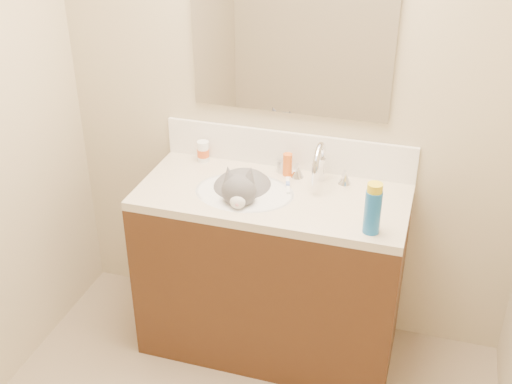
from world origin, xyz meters
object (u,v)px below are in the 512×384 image
Objects in this scene: cat at (242,194)px; vanity_cabinet at (271,275)px; faucet at (320,167)px; pill_bottle at (203,151)px; spray_can at (372,212)px; basin at (245,206)px; amber_bottle at (287,165)px; silver_jar at (282,166)px.

vanity_cabinet is at bearing -13.09° from cat.
faucet is at bearing 10.26° from cat.
pill_bottle is 0.56× the size of spray_can.
basin is 0.63m from spray_can.
pill_bottle is (-0.26, 0.21, 0.08)m from cat.
faucet is 2.61× the size of amber_bottle.
faucet reaches higher than silver_jar.
vanity_cabinet is at bearing -96.38° from amber_bottle.
spray_can reaches higher than cat.
amber_bottle is at bearing 163.46° from faucet.
amber_bottle reaches higher than silver_jar.
pill_bottle is (-0.28, 0.24, 0.12)m from basin.
pill_bottle is at bearing 173.16° from faucet.
spray_can is (0.58, -0.16, 0.16)m from basin.
silver_jar reaches higher than basin.
spray_can is (0.47, -0.40, 0.06)m from silver_jar.
cat is 4.01× the size of amber_bottle.
amber_bottle is at bearing -3.06° from pill_bottle.
pill_bottle is at bearing 140.22° from basin.
spray_can is (0.46, -0.19, 0.54)m from vanity_cabinet.
vanity_cabinet is at bearing -27.10° from pill_bottle.
basin is at bearing -114.34° from silver_jar.
silver_jar is (-0.19, 0.07, -0.06)m from faucet.
vanity_cabinet is at bearing 14.04° from basin.
cat is 7.35× the size of silver_jar.
basin is (-0.12, -0.03, 0.38)m from vanity_cabinet.
cat reaches higher than pill_bottle.
cat is at bearing 162.13° from spray_can.
spray_can is (0.28, -0.33, 0.01)m from faucet.
basin is 0.39m from pill_bottle.
faucet is 0.37m from cat.
silver_jar is 0.55× the size of amber_bottle.
pill_bottle is 0.95× the size of amber_bottle.
pill_bottle is at bearing 152.90° from vanity_cabinet.
cat is at bearing -131.28° from amber_bottle.
cat is at bearing -121.68° from silver_jar.
vanity_cabinet is 0.52m from silver_jar.
cat is 0.64m from spray_can.
basin is 4.19× the size of amber_bottle.
amber_bottle is (0.14, 0.21, 0.12)m from basin.
spray_can is at bearing -49.55° from faucet.
amber_bottle is 0.59× the size of spray_can.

